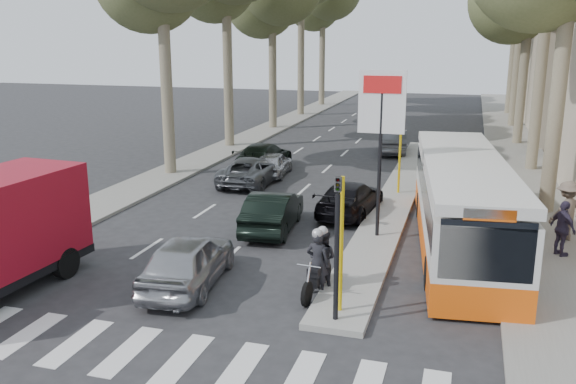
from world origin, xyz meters
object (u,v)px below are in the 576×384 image
object	(u,v)px
dark_hatchback	(273,211)
city_bus	(462,201)
motorcycle	(320,262)
silver_hatchback	(188,261)

from	to	relation	value
dark_hatchback	city_bus	world-z (taller)	city_bus
city_bus	motorcycle	xyz separation A→B (m)	(-3.47, -4.69, -0.72)
city_bus	motorcycle	size ratio (longest dim) A/B	5.29
silver_hatchback	dark_hatchback	world-z (taller)	silver_hatchback
silver_hatchback	dark_hatchback	size ratio (longest dim) A/B	1.01
silver_hatchback	dark_hatchback	xyz separation A→B (m)	(0.68, 5.34, -0.03)
dark_hatchback	silver_hatchback	bearing A→B (deg)	77.22
dark_hatchback	city_bus	bearing A→B (deg)	174.46
motorcycle	city_bus	bearing A→B (deg)	58.73
silver_hatchback	city_bus	size ratio (longest dim) A/B	0.37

